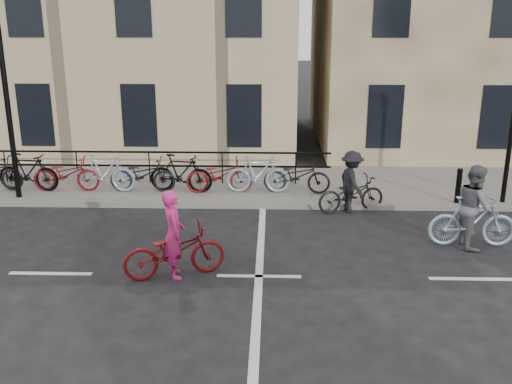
{
  "coord_description": "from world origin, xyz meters",
  "views": [
    {
      "loc": [
        0.24,
        -9.88,
        4.67
      ],
      "look_at": [
        -0.11,
        1.9,
        1.1
      ],
      "focal_mm": 40.0,
      "sensor_mm": 36.0,
      "label": 1
    }
  ],
  "objects_px": {
    "cyclist_pink": "(174,247)",
    "lamp_post": "(3,69)",
    "cyclist_grey": "(473,214)",
    "cyclist_dark": "(351,188)"
  },
  "relations": [
    {
      "from": "lamp_post",
      "to": "cyclist_grey",
      "type": "relative_size",
      "value": 2.84
    },
    {
      "from": "cyclist_pink",
      "to": "cyclist_dark",
      "type": "relative_size",
      "value": 1.09
    },
    {
      "from": "cyclist_pink",
      "to": "cyclist_dark",
      "type": "bearing_deg",
      "value": -63.63
    },
    {
      "from": "lamp_post",
      "to": "cyclist_grey",
      "type": "height_order",
      "value": "lamp_post"
    },
    {
      "from": "cyclist_dark",
      "to": "cyclist_grey",
      "type": "bearing_deg",
      "value": -152.05
    },
    {
      "from": "cyclist_pink",
      "to": "lamp_post",
      "type": "bearing_deg",
      "value": 28.59
    },
    {
      "from": "lamp_post",
      "to": "cyclist_dark",
      "type": "xyz_separation_m",
      "value": [
        8.72,
        -0.5,
        -2.87
      ]
    },
    {
      "from": "cyclist_grey",
      "to": "cyclist_dark",
      "type": "height_order",
      "value": "cyclist_grey"
    },
    {
      "from": "cyclist_pink",
      "to": "cyclist_dark",
      "type": "height_order",
      "value": "cyclist_pink"
    },
    {
      "from": "cyclist_grey",
      "to": "cyclist_pink",
      "type": "bearing_deg",
      "value": 106.4
    }
  ]
}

